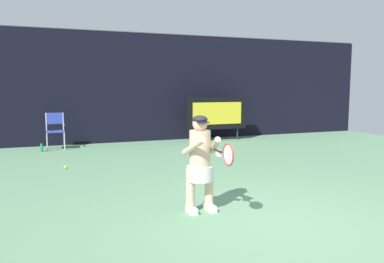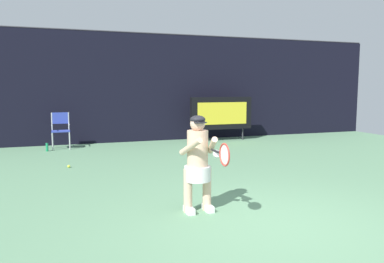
{
  "view_description": "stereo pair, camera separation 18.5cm",
  "coord_description": "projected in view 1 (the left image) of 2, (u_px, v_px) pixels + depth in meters",
  "views": [
    {
      "loc": [
        -2.9,
        -4.24,
        1.84
      ],
      "look_at": [
        -0.5,
        2.09,
        1.05
      ],
      "focal_mm": 35.75,
      "sensor_mm": 36.0,
      "label": 1
    },
    {
      "loc": [
        -2.73,
        -4.3,
        1.84
      ],
      "look_at": [
        -0.5,
        2.09,
        1.05
      ],
      "focal_mm": 35.75,
      "sensor_mm": 36.0,
      "label": 2
    }
  ],
  "objects": [
    {
      "name": "ground",
      "position": [
        289.0,
        229.0,
        5.0
      ],
      "size": [
        18.0,
        22.0,
        0.03
      ],
      "color": "#5E8A66"
    },
    {
      "name": "tennis_ball_loose",
      "position": [
        66.0,
        167.0,
        8.66
      ],
      "size": [
        0.07,
        0.07,
        0.07
      ],
      "color": "#CCDB3D",
      "rests_on": "ground"
    },
    {
      "name": "backdrop_screen",
      "position": [
        138.0,
        88.0,
        12.85
      ],
      "size": [
        18.0,
        0.12,
        3.66
      ],
      "color": "black",
      "rests_on": "ground"
    },
    {
      "name": "water_bottle",
      "position": [
        42.0,
        148.0,
        10.86
      ],
      "size": [
        0.07,
        0.07,
        0.27
      ],
      "color": "#1B8855",
      "rests_on": "ground"
    },
    {
      "name": "tennis_racket",
      "position": [
        227.0,
        154.0,
        5.08
      ],
      "size": [
        0.03,
        0.6,
        0.31
      ],
      "rotation": [
        0.0,
        0.0,
        0.15
      ],
      "color": "black"
    },
    {
      "name": "scoreboard",
      "position": [
        216.0,
        113.0,
        13.09
      ],
      "size": [
        2.2,
        0.21,
        1.5
      ],
      "color": "black",
      "rests_on": "ground"
    },
    {
      "name": "umpire_chair",
      "position": [
        55.0,
        129.0,
        11.3
      ],
      "size": [
        0.52,
        0.44,
        1.08
      ],
      "color": "#B7B7BC",
      "rests_on": "ground"
    },
    {
      "name": "tennis_player",
      "position": [
        200.0,
        160.0,
        5.6
      ],
      "size": [
        0.54,
        0.61,
        1.43
      ],
      "color": "white",
      "rests_on": "ground"
    }
  ]
}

